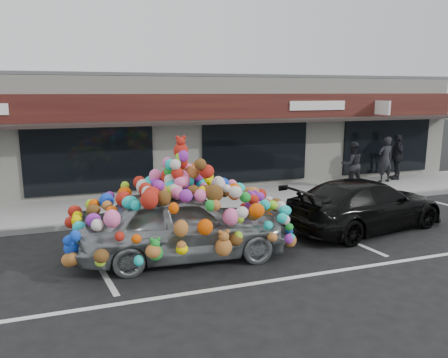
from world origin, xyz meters
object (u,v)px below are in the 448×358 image
object	(u,v)px
black_sedan	(366,204)
pedestrian_b	(352,164)
pedestrian_a	(385,159)
toy_car	(183,216)
pedestrian_c	(397,157)

from	to	relation	value
black_sedan	pedestrian_b	size ratio (longest dim) A/B	2.77
black_sedan	pedestrian_a	world-z (taller)	pedestrian_a
pedestrian_b	toy_car	bearing A→B (deg)	39.89
pedestrian_a	pedestrian_b	world-z (taller)	pedestrian_a
pedestrian_b	pedestrian_c	distance (m)	2.71
black_sedan	pedestrian_b	distance (m)	4.77
pedestrian_a	pedestrian_b	xyz separation A→B (m)	(-1.79, -0.37, -0.05)
pedestrian_b	pedestrian_c	bearing A→B (deg)	-156.18
black_sedan	pedestrian_c	world-z (taller)	pedestrian_c
toy_car	pedestrian_b	xyz separation A→B (m)	(7.59, 4.52, 0.04)
pedestrian_a	pedestrian_c	distance (m)	0.89
toy_car	pedestrian_b	world-z (taller)	toy_car
black_sedan	pedestrian_b	world-z (taller)	pedestrian_b
black_sedan	toy_car	bearing A→B (deg)	83.75
pedestrian_c	pedestrian_b	bearing A→B (deg)	-55.15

